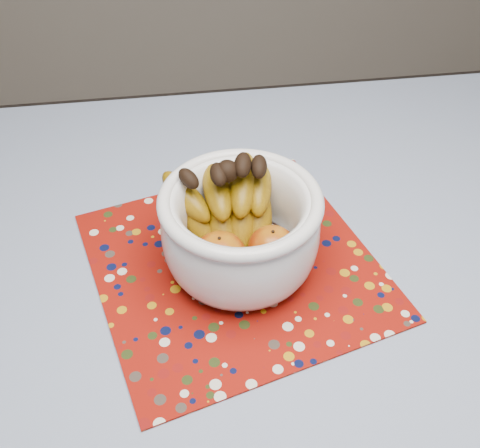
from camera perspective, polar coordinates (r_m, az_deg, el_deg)
The scene contains 4 objects.
table at distance 0.93m, azimuth 4.21°, elevation -12.32°, with size 1.20×1.20×0.75m.
tablecloth at distance 0.86m, azimuth 4.49°, elevation -9.25°, with size 1.32×1.32×0.01m, color slate.
placemat at distance 0.92m, azimuth -0.55°, elevation -4.16°, with size 0.44×0.44×0.00m, color maroon.
fruit_bowl at distance 0.86m, azimuth -0.52°, elevation 0.30°, with size 0.28×0.25×0.19m.
Camera 1 is at (-0.14, -0.51, 1.44)m, focal length 42.00 mm.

